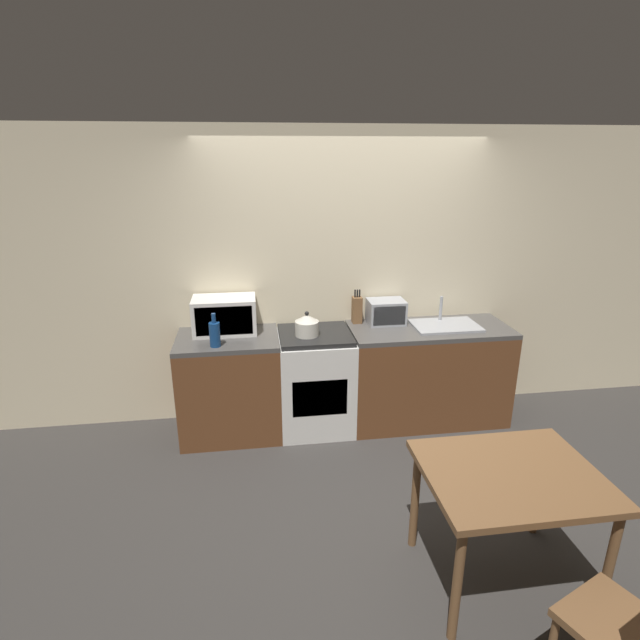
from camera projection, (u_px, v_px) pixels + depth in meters
ground_plane at (366, 477)px, 3.85m from camera, size 16.00×16.00×0.00m
wall_back at (341, 277)px, 4.51m from camera, size 10.00×0.06×2.60m
counter_left_run at (230, 386)px, 4.33m from camera, size 0.85×0.62×0.90m
counter_right_run at (427, 373)px, 4.57m from camera, size 1.42×0.62×0.90m
stove_range at (315, 381)px, 4.43m from camera, size 0.64×0.62×0.90m
kettle at (307, 325)px, 4.20m from camera, size 0.20×0.20×0.21m
microwave at (225, 315)px, 4.25m from camera, size 0.53×0.32×0.31m
bottle at (215, 334)px, 3.96m from camera, size 0.09×0.09×0.28m
knife_block at (357, 310)px, 4.51m from camera, size 0.08×0.09×0.31m
toaster_oven at (386, 312)px, 4.49m from camera, size 0.33×0.25×0.22m
sink_basin at (445, 325)px, 4.44m from camera, size 0.58×0.39×0.24m
dining_table at (510, 486)px, 2.73m from camera, size 0.95×0.77×0.73m
dining_chair at (638, 628)px, 2.06m from camera, size 0.51×0.51×0.92m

